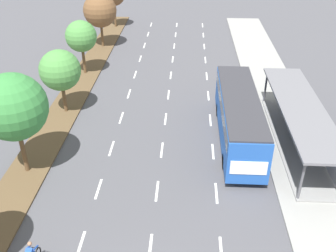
# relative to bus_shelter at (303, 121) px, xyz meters

# --- Properties ---
(median_strip) EXTENTS (2.60, 52.00, 0.12)m
(median_strip) POSITION_rel_bus_shelter_xyz_m (-17.83, 6.08, -1.81)
(median_strip) COLOR brown
(median_strip) RESTS_ON ground
(sidewalk_right) EXTENTS (4.50, 52.00, 0.15)m
(sidewalk_right) POSITION_rel_bus_shelter_xyz_m (-0.28, 6.08, -1.79)
(sidewalk_right) COLOR gray
(sidewalk_right) RESTS_ON ground
(lane_divider_left) EXTENTS (0.14, 49.13, 0.01)m
(lane_divider_left) POSITION_rel_bus_shelter_xyz_m (-13.03, 5.15, -1.86)
(lane_divider_left) COLOR white
(lane_divider_left) RESTS_ON ground
(lane_divider_center) EXTENTS (0.14, 49.13, 0.01)m
(lane_divider_center) POSITION_rel_bus_shelter_xyz_m (-9.53, 5.15, -1.86)
(lane_divider_center) COLOR white
(lane_divider_center) RESTS_ON ground
(lane_divider_right) EXTENTS (0.14, 49.13, 0.01)m
(lane_divider_right) POSITION_rel_bus_shelter_xyz_m (-6.03, 5.15, -1.86)
(lane_divider_right) COLOR white
(lane_divider_right) RESTS_ON ground
(bus_shelter) EXTENTS (2.90, 13.00, 2.86)m
(bus_shelter) POSITION_rel_bus_shelter_xyz_m (0.00, 0.00, 0.00)
(bus_shelter) COLOR gray
(bus_shelter) RESTS_ON sidewalk_right
(bus) EXTENTS (2.54, 11.29, 3.37)m
(bus) POSITION_rel_bus_shelter_xyz_m (-4.28, 0.36, 0.20)
(bus) COLOR #2356B2
(bus) RESTS_ON ground
(median_tree_second) EXTENTS (3.98, 3.98, 6.49)m
(median_tree_second) POSITION_rel_bus_shelter_xyz_m (-17.85, -4.15, 2.74)
(median_tree_second) COLOR brown
(median_tree_second) RESTS_ON median_strip
(median_tree_third) EXTENTS (3.16, 3.16, 5.08)m
(median_tree_third) POSITION_rel_bus_shelter_xyz_m (-17.61, 3.70, 1.75)
(median_tree_third) COLOR brown
(median_tree_third) RESTS_ON median_strip
(median_tree_fourth) EXTENTS (2.93, 2.93, 5.11)m
(median_tree_fourth) POSITION_rel_bus_shelter_xyz_m (-17.95, 11.56, 1.88)
(median_tree_fourth) COLOR brown
(median_tree_fourth) RESTS_ON median_strip
(median_tree_fifth) EXTENTS (3.68, 3.68, 5.89)m
(median_tree_fifth) POSITION_rel_bus_shelter_xyz_m (-17.76, 19.41, 2.30)
(median_tree_fifth) COLOR brown
(median_tree_fifth) RESTS_ON median_strip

